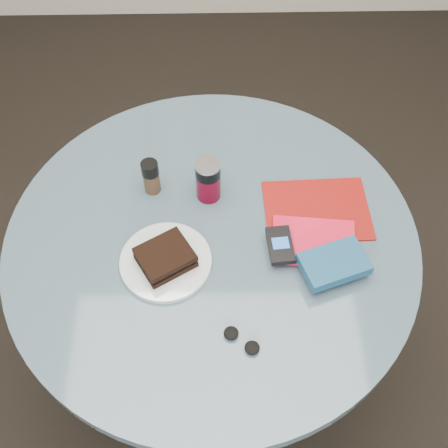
{
  "coord_description": "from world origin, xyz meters",
  "views": [
    {
      "loc": [
        0.02,
        -0.76,
        1.87
      ],
      "look_at": [
        0.03,
        0.0,
        0.8
      ],
      "focal_mm": 45.0,
      "sensor_mm": 36.0,
      "label": 1
    }
  ],
  "objects_px": {
    "table": "(213,270)",
    "plate": "(166,262)",
    "sandwich": "(165,257)",
    "magazine": "(317,210)",
    "pepper_grinder": "(151,177)",
    "novel": "(334,264)",
    "headphones": "(242,340)",
    "soda_can": "(208,180)",
    "mp3_player": "(280,245)",
    "red_book": "(313,242)"
  },
  "relations": [
    {
      "from": "table",
      "to": "plate",
      "type": "relative_size",
      "value": 4.67
    },
    {
      "from": "sandwich",
      "to": "magazine",
      "type": "bearing_deg",
      "value": 22.32
    },
    {
      "from": "pepper_grinder",
      "to": "magazine",
      "type": "distance_m",
      "value": 0.42
    },
    {
      "from": "magazine",
      "to": "novel",
      "type": "xyz_separation_m",
      "value": [
        0.01,
        -0.18,
        0.03
      ]
    },
    {
      "from": "table",
      "to": "plate",
      "type": "xyz_separation_m",
      "value": [
        -0.11,
        -0.07,
        0.17
      ]
    },
    {
      "from": "headphones",
      "to": "soda_can",
      "type": "bearing_deg",
      "value": 99.68
    },
    {
      "from": "novel",
      "to": "sandwich",
      "type": "bearing_deg",
      "value": 157.15
    },
    {
      "from": "pepper_grinder",
      "to": "headphones",
      "type": "bearing_deg",
      "value": -63.44
    },
    {
      "from": "sandwich",
      "to": "mp3_player",
      "type": "height_order",
      "value": "sandwich"
    },
    {
      "from": "novel",
      "to": "mp3_player",
      "type": "height_order",
      "value": "novel"
    },
    {
      "from": "pepper_grinder",
      "to": "headphones",
      "type": "height_order",
      "value": "pepper_grinder"
    },
    {
      "from": "plate",
      "to": "red_book",
      "type": "height_order",
      "value": "red_book"
    },
    {
      "from": "pepper_grinder",
      "to": "table",
      "type": "bearing_deg",
      "value": -44.76
    },
    {
      "from": "table",
      "to": "mp3_player",
      "type": "distance_m",
      "value": 0.25
    },
    {
      "from": "soda_can",
      "to": "headphones",
      "type": "height_order",
      "value": "soda_can"
    },
    {
      "from": "table",
      "to": "headphones",
      "type": "bearing_deg",
      "value": -77.29
    },
    {
      "from": "headphones",
      "to": "sandwich",
      "type": "bearing_deg",
      "value": 130.7
    },
    {
      "from": "pepper_grinder",
      "to": "mp3_player",
      "type": "relative_size",
      "value": 0.95
    },
    {
      "from": "table",
      "to": "magazine",
      "type": "xyz_separation_m",
      "value": [
        0.26,
        0.07,
        0.17
      ]
    },
    {
      "from": "red_book",
      "to": "mp3_player",
      "type": "distance_m",
      "value": 0.08
    },
    {
      "from": "magazine",
      "to": "novel",
      "type": "height_order",
      "value": "novel"
    },
    {
      "from": "mp3_player",
      "to": "sandwich",
      "type": "bearing_deg",
      "value": -173.24
    },
    {
      "from": "plate",
      "to": "novel",
      "type": "height_order",
      "value": "novel"
    },
    {
      "from": "plate",
      "to": "pepper_grinder",
      "type": "bearing_deg",
      "value": 100.73
    },
    {
      "from": "plate",
      "to": "red_book",
      "type": "xyz_separation_m",
      "value": [
        0.35,
        0.04,
        0.01
      ]
    },
    {
      "from": "table",
      "to": "sandwich",
      "type": "bearing_deg",
      "value": -142.99
    },
    {
      "from": "plate",
      "to": "sandwich",
      "type": "bearing_deg",
      "value": -74.62
    },
    {
      "from": "mp3_player",
      "to": "headphones",
      "type": "xyz_separation_m",
      "value": [
        -0.1,
        -0.23,
        -0.02
      ]
    },
    {
      "from": "novel",
      "to": "headphones",
      "type": "height_order",
      "value": "novel"
    },
    {
      "from": "table",
      "to": "red_book",
      "type": "distance_m",
      "value": 0.3
    },
    {
      "from": "novel",
      "to": "soda_can",
      "type": "bearing_deg",
      "value": 121.68
    },
    {
      "from": "sandwich",
      "to": "soda_can",
      "type": "bearing_deg",
      "value": 64.35
    },
    {
      "from": "magazine",
      "to": "headphones",
      "type": "height_order",
      "value": "headphones"
    },
    {
      "from": "magazine",
      "to": "red_book",
      "type": "distance_m",
      "value": 0.1
    },
    {
      "from": "table",
      "to": "sandwich",
      "type": "distance_m",
      "value": 0.24
    },
    {
      "from": "table",
      "to": "mp3_player",
      "type": "xyz_separation_m",
      "value": [
        0.16,
        -0.05,
        0.19
      ]
    },
    {
      "from": "magazine",
      "to": "red_book",
      "type": "relative_size",
      "value": 1.33
    },
    {
      "from": "magazine",
      "to": "mp3_player",
      "type": "xyz_separation_m",
      "value": [
        -0.1,
        -0.12,
        0.03
      ]
    },
    {
      "from": "plate",
      "to": "pepper_grinder",
      "type": "height_order",
      "value": "pepper_grinder"
    },
    {
      "from": "table",
      "to": "magazine",
      "type": "height_order",
      "value": "magazine"
    },
    {
      "from": "table",
      "to": "magazine",
      "type": "bearing_deg",
      "value": 15.24
    },
    {
      "from": "soda_can",
      "to": "pepper_grinder",
      "type": "relative_size",
      "value": 1.19
    },
    {
      "from": "red_book",
      "to": "pepper_grinder",
      "type": "bearing_deg",
      "value": 161.71
    },
    {
      "from": "table",
      "to": "soda_can",
      "type": "xyz_separation_m",
      "value": [
        -0.01,
        0.13,
        0.22
      ]
    },
    {
      "from": "pepper_grinder",
      "to": "novel",
      "type": "distance_m",
      "value": 0.5
    },
    {
      "from": "soda_can",
      "to": "red_book",
      "type": "xyz_separation_m",
      "value": [
        0.25,
        -0.16,
        -0.05
      ]
    },
    {
      "from": "red_book",
      "to": "plate",
      "type": "bearing_deg",
      "value": -166.62
    },
    {
      "from": "table",
      "to": "headphones",
      "type": "height_order",
      "value": "headphones"
    },
    {
      "from": "headphones",
      "to": "pepper_grinder",
      "type": "bearing_deg",
      "value": 116.56
    },
    {
      "from": "red_book",
      "to": "headphones",
      "type": "height_order",
      "value": "red_book"
    }
  ]
}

